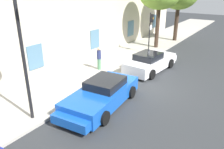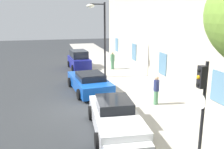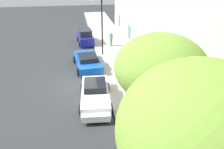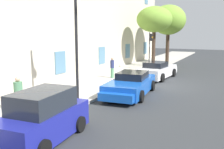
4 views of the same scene
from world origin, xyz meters
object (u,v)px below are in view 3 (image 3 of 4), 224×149
tree_near_kerb (160,68)px  traffic_light (134,93)px  sportscar_yellow_flank (95,96)px  pedestrian_strolling (130,73)px  hatchback_parked (85,37)px  pedestrian_admiring (111,39)px  tree_midblock (199,132)px  street_lamp (98,16)px  sportscar_red_lead (87,61)px

tree_near_kerb → traffic_light: bearing=-170.8°
sportscar_yellow_flank → pedestrian_strolling: size_ratio=3.13×
hatchback_parked → tree_near_kerb: tree_near_kerb is taller
pedestrian_admiring → pedestrian_strolling: pedestrian_strolling is taller
tree_midblock → street_lamp: size_ratio=1.15×
tree_near_kerb → tree_midblock: tree_midblock is taller
hatchback_parked → traffic_light: bearing=5.5°
hatchback_parked → tree_midblock: bearing=3.7°
pedestrian_admiring → pedestrian_strolling: (9.32, -0.03, 0.04)m
sportscar_red_lead → tree_near_kerb: (11.84, 2.23, 4.26)m
hatchback_parked → pedestrian_strolling: 11.30m
tree_midblock → pedestrian_admiring: bearing=176.4°
sportscar_red_lead → pedestrian_strolling: 5.00m
sportscar_red_lead → tree_midblock: tree_midblock is taller
sportscar_yellow_flank → pedestrian_strolling: pedestrian_strolling is taller
sportscar_yellow_flank → street_lamp: 9.73m
traffic_light → street_lamp: bearing=-177.6°
sportscar_red_lead → tree_midblock: bearing=6.4°
hatchback_parked → tree_near_kerb: size_ratio=0.62×
street_lamp → pedestrian_admiring: (-2.66, 1.73, -3.14)m
hatchback_parked → tree_midblock: 23.08m
pedestrian_admiring → hatchback_parked: bearing=-120.0°
tree_midblock → pedestrian_admiring: (-21.02, 1.33, -4.02)m
tree_midblock → traffic_light: (-6.11, 0.11, -2.46)m
tree_midblock → traffic_light: 6.58m
sportscar_yellow_flank → pedestrian_admiring: 12.03m
pedestrian_strolling → street_lamp: bearing=-165.6°
tree_near_kerb → street_lamp: tree_near_kerb is taller
street_lamp → pedestrian_admiring: bearing=146.9°
traffic_light → tree_near_kerb: bearing=9.2°
hatchback_parked → tree_midblock: size_ratio=0.57×
tree_near_kerb → tree_midblock: (3.81, -0.48, 0.11)m
sportscar_red_lead → tree_midblock: (15.65, 1.75, 4.37)m
hatchback_parked → tree_midblock: (22.65, 1.48, 4.17)m
hatchback_parked → street_lamp: bearing=14.2°
street_lamp → hatchback_parked: bearing=-165.8°
sportscar_yellow_flank → pedestrian_strolling: (-2.35, 2.91, 0.38)m
sportscar_yellow_flank → traffic_light: size_ratio=1.44×
traffic_light → pedestrian_admiring: 15.05m
sportscar_yellow_flank → tree_near_kerb: tree_near_kerb is taller
sportscar_yellow_flank → street_lamp: (-9.00, 1.20, 3.47)m
tree_near_kerb → street_lamp: bearing=-176.5°
hatchback_parked → pedestrian_admiring: 3.26m
tree_midblock → pedestrian_strolling: (-11.71, 1.31, -3.98)m
tree_near_kerb → street_lamp: 14.60m
sportscar_red_lead → sportscar_yellow_flank: 6.29m
pedestrian_admiring → traffic_light: bearing=-4.7°
sportscar_red_lead → pedestrian_admiring: size_ratio=3.35×
sportscar_red_lead → sportscar_yellow_flank: bearing=1.4°
tree_near_kerb → pedestrian_admiring: (-17.21, 0.85, -3.92)m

